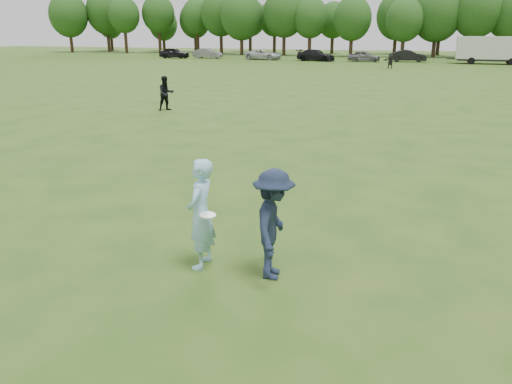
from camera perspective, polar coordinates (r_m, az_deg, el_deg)
ground at (r=9.06m, az=-1.04°, el=-7.48°), size 200.00×200.00×0.00m
thrower at (r=8.43m, az=-6.34°, el=-2.54°), size 0.50×0.72×1.91m
defender at (r=8.05m, az=2.01°, el=-3.73°), size 0.85×1.27×1.84m
player_far_a at (r=26.09m, az=-10.25°, el=11.03°), size 1.04×1.05×1.71m
player_far_d at (r=56.56m, az=15.11°, el=14.27°), size 1.52×0.59×1.61m
car_a at (r=76.40m, az=-9.33°, el=15.41°), size 4.42×1.89×1.49m
car_b at (r=75.51m, az=-5.56°, el=15.49°), size 4.27×1.61×1.39m
car_c at (r=71.54m, az=0.87°, el=15.44°), size 5.33×3.01×1.41m
car_d at (r=68.85m, az=6.86°, el=15.25°), size 5.32×2.75×1.48m
car_e at (r=68.39m, az=12.26°, el=14.93°), size 4.22×1.94×1.40m
car_f at (r=69.26m, az=17.00°, el=14.65°), size 4.69×1.96×1.51m
disc_in_play at (r=8.18m, az=-5.53°, el=-2.66°), size 0.32×0.31×0.05m
cargo_trailer at (r=68.29m, az=25.36°, el=14.57°), size 9.00×2.75×3.20m
treeline at (r=84.61m, az=20.00°, el=18.59°), size 130.35×18.39×11.74m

